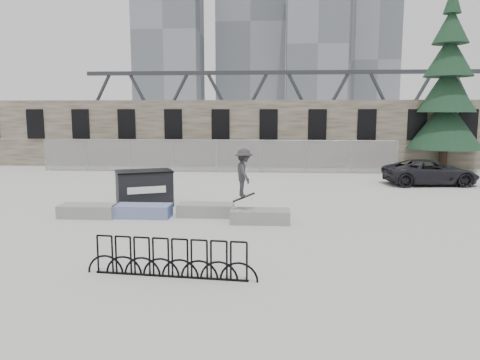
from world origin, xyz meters
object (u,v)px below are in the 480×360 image
at_px(planter_center_left, 143,210).
at_px(spruce_tree, 447,94).
at_px(bike_rack, 170,259).
at_px(skateboarder, 244,173).
at_px(dumpster, 144,188).
at_px(planter_offset, 260,216).
at_px(planter_center_right, 206,209).
at_px(suv, 430,172).
at_px(planter_far_left, 88,210).

distance_m(planter_center_left, spruce_tree, 21.77).
bearing_deg(spruce_tree, planter_center_left, -136.64).
bearing_deg(bike_rack, skateboarder, 76.61).
xyz_separation_m(dumpster, bike_rack, (2.83, -8.00, -0.28)).
bearing_deg(dumpster, planter_offset, -52.73).
bearing_deg(planter_offset, bike_rack, -109.11).
xyz_separation_m(planter_center_right, skateboarder, (1.43, -0.82, 1.45)).
xyz_separation_m(planter_center_left, suv, (12.70, 8.40, 0.41)).
xyz_separation_m(planter_offset, spruce_tree, (11.26, 15.18, 4.58)).
height_order(planter_offset, dumpster, dumpster).
height_order(spruce_tree, suv, spruce_tree).
xyz_separation_m(planter_center_right, suv, (10.48, 8.07, 0.41)).
height_order(suv, skateboarder, skateboarder).
distance_m(planter_far_left, planter_offset, 6.18).
relative_size(dumpster, bike_rack, 0.62).
bearing_deg(bike_rack, planter_far_left, 126.17).
height_order(planter_center_right, skateboarder, skateboarder).
height_order(planter_center_left, planter_offset, same).
bearing_deg(dumpster, planter_center_left, -100.29).
xyz_separation_m(dumpster, skateboarder, (4.14, -2.49, 0.97)).
bearing_deg(skateboarder, planter_center_left, 66.12).
height_order(planter_offset, spruce_tree, spruce_tree).
distance_m(planter_offset, dumpster, 5.38).
relative_size(dumpster, skateboarder, 1.38).
xyz_separation_m(planter_far_left, spruce_tree, (17.42, 14.75, 4.58)).
distance_m(planter_center_left, skateboarder, 3.95).
distance_m(dumpster, suv, 14.66).
bearing_deg(spruce_tree, suv, -114.07).
bearing_deg(dumpster, spruce_tree, 14.19).
bearing_deg(spruce_tree, bike_rack, -122.53).
distance_m(bike_rack, skateboarder, 5.80).
relative_size(bike_rack, suv, 0.86).
distance_m(planter_far_left, skateboarder, 5.79).
relative_size(planter_far_left, planter_offset, 1.00).
xyz_separation_m(bike_rack, skateboarder, (1.31, 5.51, 1.25)).
height_order(bike_rack, suv, suv).
bearing_deg(planter_far_left, planter_center_left, 4.01).
height_order(bike_rack, skateboarder, skateboarder).
bearing_deg(spruce_tree, planter_far_left, -139.74).
height_order(planter_far_left, planter_center_right, same).
bearing_deg(suv, bike_rack, 139.10).
bearing_deg(spruce_tree, skateboarder, -128.08).
relative_size(planter_center_right, bike_rack, 0.50).
distance_m(suv, skateboarder, 12.73).
xyz_separation_m(planter_center_right, bike_rack, (0.11, -6.33, 0.19)).
bearing_deg(planter_center_left, planter_far_left, -175.99).
relative_size(planter_center_left, suv, 0.43).
height_order(spruce_tree, skateboarder, spruce_tree).
distance_m(planter_center_right, spruce_tree, 20.01).
bearing_deg(suv, spruce_tree, -29.21).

